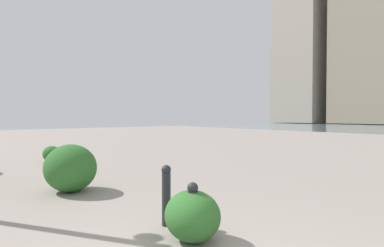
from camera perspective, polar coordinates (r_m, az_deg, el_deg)
building_annex at (r=72.92m, az=31.65°, el=15.08°), size 15.86×11.91×40.04m
building_highrise at (r=78.74m, az=20.56°, el=13.23°), size 10.57×13.88×37.54m
bollard_near at (r=3.78m, az=0.13°, el=-15.84°), size 0.13×0.13×0.71m
bollard_mid at (r=4.31m, az=-4.78°, el=-12.84°), size 0.13×0.13×0.83m
shrub_low at (r=11.02m, az=-24.48°, el=-5.14°), size 0.61×0.55×0.52m
shrub_round at (r=6.59m, az=-21.52°, el=-7.65°), size 1.10×0.99×0.93m
shrub_wide at (r=3.83m, az=0.08°, el=-16.67°), size 0.71×0.64×0.61m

